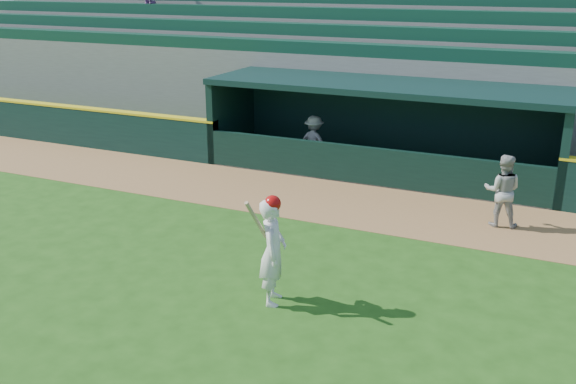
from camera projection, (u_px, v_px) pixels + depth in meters
name	position (u px, v px, depth m)	size (l,w,h in m)	color
ground	(249.00, 291.00, 11.01)	(120.00, 120.00, 0.00)	#214D13
warning_track	(345.00, 203.00, 15.23)	(40.00, 3.00, 0.01)	olive
field_wall_left	(14.00, 119.00, 21.27)	(15.50, 0.30, 1.20)	black
wall_stripe_left	(12.00, 101.00, 21.07)	(15.50, 0.32, 0.06)	yellow
dugout_player_front	(502.00, 191.00, 13.64)	(0.77, 0.60, 1.59)	#9F9F9A
dugout_player_inside	(314.00, 142.00, 17.83)	(0.95, 0.55, 1.48)	#9E9E99
dugout	(385.00, 122.00, 17.48)	(9.40, 2.80, 2.46)	slate
stands	(427.00, 63.00, 21.08)	(34.50, 6.25, 7.57)	slate
batter_at_plate	(273.00, 250.00, 10.36)	(0.61, 0.86, 1.88)	silver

